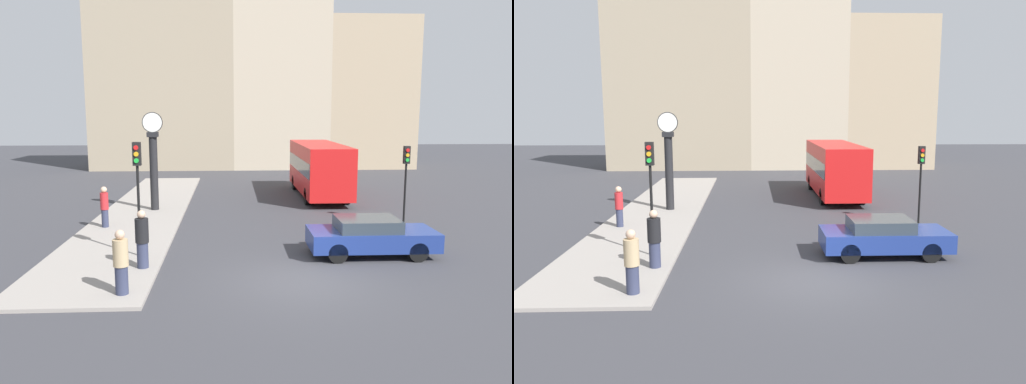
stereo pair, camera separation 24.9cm
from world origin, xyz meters
TOP-DOWN VIEW (x-y plane):
  - ground_plane at (0.00, 0.00)m, footprint 120.00×120.00m
  - sidewalk_corner at (-6.26, 10.12)m, footprint 3.91×24.25m
  - building_row at (-0.02, 30.01)m, footprint 27.44×5.00m
  - sedan_car at (2.69, 2.51)m, footprint 4.29×1.86m
  - bus_distant at (3.02, 14.55)m, footprint 2.39×8.44m
  - traffic_light_near at (-5.10, 2.47)m, footprint 0.26×0.24m
  - traffic_light_far at (5.50, 7.19)m, footprint 0.26×0.24m
  - street_clock at (-5.80, 10.51)m, footprint 0.99×0.51m
  - pedestrian_black_jacket at (-4.80, 1.19)m, footprint 0.41×0.41m
  - pedestrian_tan_coat at (-4.96, -1.05)m, footprint 0.40×0.40m
  - pedestrian_red_top at (-7.32, 6.81)m, footprint 0.33×0.33m

SIDE VIEW (x-z plane):
  - ground_plane at x=0.00m, z-range 0.00..0.00m
  - sidewalk_corner at x=-6.26m, z-range 0.00..0.10m
  - sedan_car at x=2.69m, z-range 0.03..1.34m
  - pedestrian_tan_coat at x=-4.96m, z-range 0.10..1.84m
  - pedestrian_red_top at x=-7.32m, z-range 0.12..1.83m
  - pedestrian_black_jacket at x=-4.80m, z-range 0.10..1.90m
  - bus_distant at x=3.02m, z-range 0.21..3.25m
  - street_clock at x=-5.80m, z-range -0.02..4.73m
  - traffic_light_far at x=5.50m, z-range 0.75..4.17m
  - traffic_light_near at x=-5.10m, z-range 0.92..4.72m
  - building_row at x=-0.02m, z-range -1.21..15.77m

